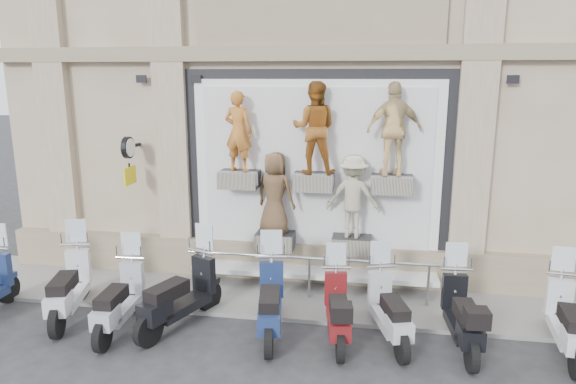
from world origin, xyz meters
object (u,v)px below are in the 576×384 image
scooter_c (119,288)px  scooter_d (180,282)px  scooter_h (463,302)px  scooter_g (390,298)px  scooter_i (569,308)px  guard_rail (309,279)px  scooter_f (338,298)px  scooter_b (68,274)px  clock_sign_bracket (129,154)px  scooter_e (270,289)px

scooter_c → scooter_d: scooter_d is taller
scooter_h → scooter_d: bearing=176.8°
scooter_c → scooter_g: size_ratio=1.02×
scooter_d → scooter_i: (6.46, 0.16, -0.07)m
guard_rail → scooter_f: size_ratio=2.68×
scooter_b → scooter_i: bearing=-14.3°
guard_rail → scooter_c: 3.62m
clock_sign_bracket → scooter_f: 5.36m
scooter_h → scooter_i: 1.64m
scooter_b → scooter_h: scooter_b is taller
clock_sign_bracket → scooter_i: (8.24, -1.79, -2.00)m
scooter_b → scooter_h: size_ratio=1.06×
clock_sign_bracket → scooter_d: bearing=-47.7°
guard_rail → scooter_g: scooter_g is taller
scooter_b → scooter_e: size_ratio=1.01×
guard_rail → scooter_i: (4.34, -1.32, 0.34)m
clock_sign_bracket → scooter_f: (4.56, -1.94, -2.03)m
scooter_i → scooter_f: bearing=-171.8°
guard_rail → scooter_b: bearing=-161.4°
guard_rail → scooter_i: 4.55m
scooter_b → scooter_e: bearing=-15.5°
scooter_g → scooter_b: bearing=165.3°
scooter_h → guard_rail: bearing=148.5°
scooter_c → scooter_d: size_ratio=0.93×
scooter_b → scooter_e: (3.80, -0.02, -0.01)m
clock_sign_bracket → scooter_d: (1.77, -1.95, -1.93)m
scooter_f → scooter_h: 2.04m
clock_sign_bracket → scooter_g: clock_sign_bracket is taller
scooter_b → scooter_d: size_ratio=0.98×
scooter_b → scooter_c: size_ratio=1.06×
scooter_b → scooter_f: size_ratio=1.11×
guard_rail → scooter_b: scooter_b is taller
guard_rail → scooter_d: (-2.13, -1.48, 0.41)m
guard_rail → scooter_g: 2.07m
scooter_c → scooter_h: (5.84, 0.37, -0.00)m
scooter_i → scooter_h: bearing=-172.0°
scooter_b → scooter_d: 2.17m
scooter_d → scooter_e: (1.63, 0.01, -0.03)m
scooter_e → guard_rail: bearing=62.2°
scooter_h → scooter_f: bearing=178.3°
scooter_c → scooter_e: size_ratio=0.95×
clock_sign_bracket → scooter_h: (6.60, -1.85, -2.00)m
scooter_g → scooter_i: size_ratio=0.98×
scooter_d → scooter_e: bearing=22.2°
scooter_e → scooter_h: (3.20, 0.09, -0.04)m
guard_rail → scooter_b: (-4.30, -1.45, 0.39)m
scooter_c → scooter_i: (7.48, 0.43, -0.00)m
scooter_d → scooter_g: bearing=23.8°
scooter_d → scooter_f: scooter_d is taller
scooter_f → scooter_i: scooter_i is taller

